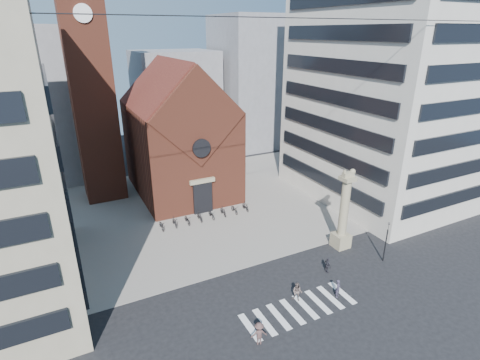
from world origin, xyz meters
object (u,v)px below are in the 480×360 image
pedestrian_1 (297,292)px  pedestrian_2 (327,265)px  traffic_light (386,241)px  pedestrian_0 (338,288)px  scooter_0 (161,225)px  lion_column (343,217)px

pedestrian_1 → pedestrian_2: 5.22m
traffic_light → pedestrian_2: (-6.18, 0.99, -1.51)m
pedestrian_0 → scooter_0: bearing=81.6°
traffic_light → pedestrian_2: bearing=170.9°
pedestrian_0 → pedestrian_1: pedestrian_1 is taller
traffic_light → pedestrian_1: size_ratio=2.50×
lion_column → traffic_light: lion_column is taller
traffic_light → scooter_0: (-17.83, 16.03, -1.74)m
pedestrian_2 → lion_column: bearing=-51.4°
lion_column → scooter_0: bearing=142.8°
pedestrian_0 → scooter_0: 20.86m
traffic_light → scooter_0: bearing=138.0°
lion_column → pedestrian_2: 5.82m
pedestrian_0 → scooter_0: pedestrian_0 is taller
traffic_light → pedestrian_2: traffic_light is taller
traffic_light → pedestrian_0: bearing=-164.2°
scooter_0 → traffic_light: bearing=-40.0°
lion_column → pedestrian_2: size_ratio=5.61×
traffic_light → pedestrian_0: traffic_light is taller
traffic_light → pedestrian_1: traffic_light is taller
lion_column → traffic_light: size_ratio=2.02×
traffic_light → pedestrian_1: (-11.00, -1.03, -1.43)m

